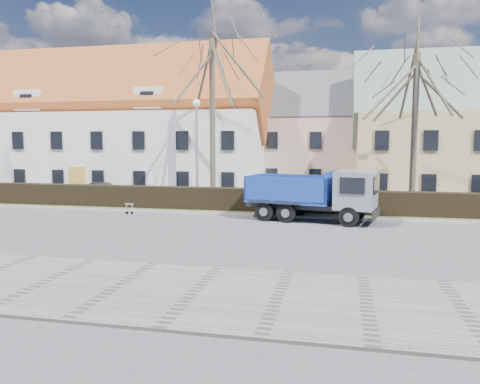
% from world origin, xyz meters
% --- Properties ---
extents(ground, '(120.00, 120.00, 0.00)m').
position_xyz_m(ground, '(0.00, 0.00, 0.00)').
color(ground, '#4A4A4D').
extents(sidewalk_near, '(80.00, 5.00, 0.08)m').
position_xyz_m(sidewalk_near, '(0.00, -8.50, 0.04)').
color(sidewalk_near, gray).
rests_on(sidewalk_near, ground).
extents(curb_far, '(80.00, 0.30, 0.12)m').
position_xyz_m(curb_far, '(0.00, 4.60, 0.06)').
color(curb_far, gray).
rests_on(curb_far, ground).
extents(grass_strip, '(80.00, 3.00, 0.10)m').
position_xyz_m(grass_strip, '(0.00, 6.20, 0.05)').
color(grass_strip, '#47512D').
rests_on(grass_strip, ground).
extents(hedge, '(60.00, 0.90, 1.30)m').
position_xyz_m(hedge, '(0.00, 6.00, 0.65)').
color(hedge, black).
rests_on(hedge, ground).
extents(building_white, '(26.80, 10.80, 9.50)m').
position_xyz_m(building_white, '(-13.00, 16.00, 4.75)').
color(building_white, white).
rests_on(building_white, ground).
extents(building_pink, '(10.80, 8.80, 8.00)m').
position_xyz_m(building_pink, '(4.00, 20.00, 4.00)').
color(building_pink, '#C9A08E').
rests_on(building_pink, ground).
extents(tree_1, '(9.20, 9.20, 12.65)m').
position_xyz_m(tree_1, '(-2.00, 8.50, 6.33)').
color(tree_1, '#4D4335').
rests_on(tree_1, ground).
extents(tree_2, '(8.00, 8.00, 11.00)m').
position_xyz_m(tree_2, '(10.00, 8.50, 5.50)').
color(tree_2, '#4D4335').
rests_on(tree_2, ground).
extents(dump_truck, '(7.13, 3.76, 2.71)m').
position_xyz_m(dump_truck, '(4.28, 3.91, 1.36)').
color(dump_truck, navy).
rests_on(dump_truck, ground).
extents(streetlight, '(0.52, 0.52, 6.62)m').
position_xyz_m(streetlight, '(-2.56, 7.00, 3.31)').
color(streetlight, '#939699').
rests_on(streetlight, ground).
extents(cart_frame, '(0.74, 0.43, 0.67)m').
position_xyz_m(cart_frame, '(-5.73, 3.82, 0.34)').
color(cart_frame, silver).
rests_on(cart_frame, ground).
extents(parked_car_a, '(3.78, 2.72, 1.20)m').
position_xyz_m(parked_car_a, '(-10.83, 10.66, 0.60)').
color(parked_car_a, '#3B3A44').
rests_on(parked_car_a, ground).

